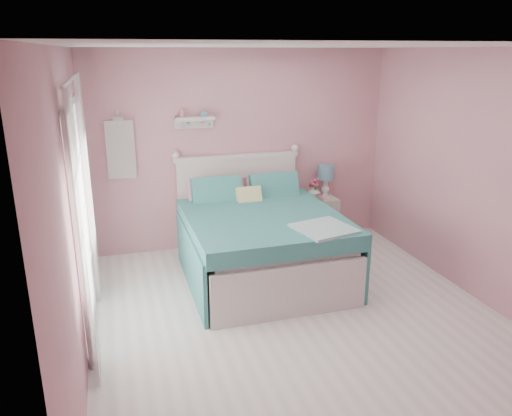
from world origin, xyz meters
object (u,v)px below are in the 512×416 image
teacup (320,198)px  nightstand (319,219)px  table_lamp (326,175)px  bed (259,241)px  vase (314,192)px

teacup → nightstand: bearing=62.3°
nightstand → table_lamp: bearing=26.2°
bed → table_lamp: (1.23, 0.90, 0.51)m
bed → table_lamp: bearing=35.6°
vase → bed: bearing=-140.4°
nightstand → vase: (-0.08, 0.02, 0.39)m
vase → teacup: (0.01, -0.15, -0.04)m
bed → teacup: bearing=33.3°
vase → teacup: bearing=-85.1°
bed → nightstand: (1.14, 0.85, -0.11)m
table_lamp → teacup: bearing=-131.6°
bed → table_lamp: size_ratio=4.85×
bed → nightstand: 1.43m
nightstand → bed: bearing=-143.1°
table_lamp → teacup: size_ratio=4.08×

